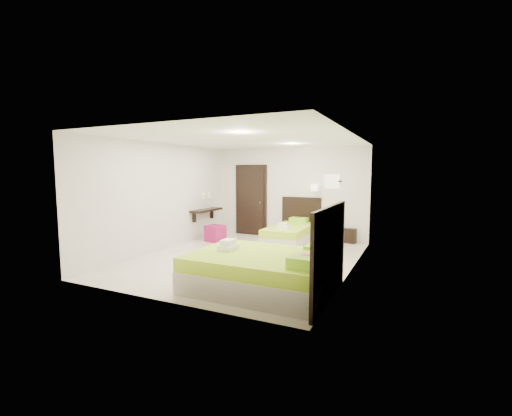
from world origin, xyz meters
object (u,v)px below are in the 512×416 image
at_px(bed_single, 291,233).
at_px(nightstand, 349,235).
at_px(bed_double, 267,270).
at_px(ottoman, 215,233).

distance_m(bed_single, nightstand, 1.61).
bearing_deg(nightstand, bed_double, -91.09).
xyz_separation_m(bed_double, ottoman, (-2.84, 2.99, -0.11)).
distance_m(bed_double, nightstand, 4.45).
bearing_deg(bed_double, ottoman, 133.52).
distance_m(bed_single, bed_double, 3.61).
bearing_deg(bed_double, bed_single, 103.09).
distance_m(bed_double, ottoman, 4.13).
distance_m(bed_single, ottoman, 2.09).
bearing_deg(nightstand, ottoman, -151.38).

